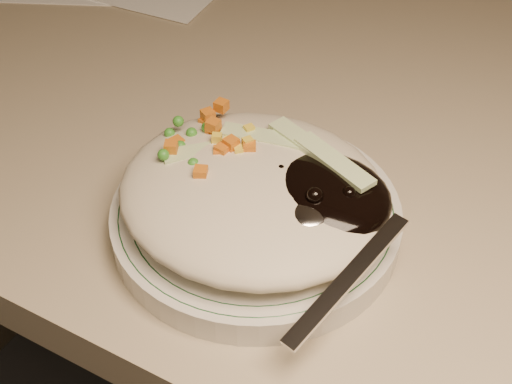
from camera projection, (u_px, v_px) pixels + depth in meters
The scene contains 4 objects.
desk at pixel (385, 250), 0.78m from camera, with size 1.40×0.70×0.74m.
plate at pixel (256, 218), 0.52m from camera, with size 0.21×0.21×0.02m, color silver.
plate_rim at pixel (256, 208), 0.51m from camera, with size 0.20×0.20×0.00m.
meal at pixel (261, 189), 0.50m from camera, with size 0.21×0.19×0.05m.
Camera 1 is at (0.13, 0.85, 1.12)m, focal length 50.00 mm.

